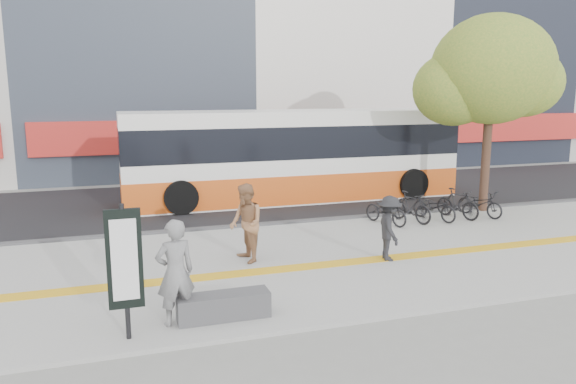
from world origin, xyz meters
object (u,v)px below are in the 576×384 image
object	(u,v)px
bus	(293,158)
seated_woman	(175,272)
pedestrian_dark	(389,228)
signboard	(125,261)
bench	(224,306)
pedestrian_tan	(246,223)
street_tree	(489,72)

from	to	relation	value
bus	seated_woman	world-z (taller)	bus
pedestrian_dark	signboard	bearing A→B (deg)	124.69
signboard	bus	world-z (taller)	bus
bench	signboard	distance (m)	1.94
bench	pedestrian_tan	size ratio (longest dim) A/B	0.88
bus	pedestrian_tan	size ratio (longest dim) A/B	6.60
bench	signboard	size ratio (longest dim) A/B	0.73
pedestrian_tan	pedestrian_dark	distance (m)	3.31
signboard	street_tree	xyz separation A→B (m)	(11.38, 6.33, 3.15)
signboard	pedestrian_dark	world-z (taller)	signboard
street_tree	pedestrian_tan	distance (m)	9.82
street_tree	bench	bearing A→B (deg)	-148.38
bus	pedestrian_tan	distance (m)	7.53
signboard	bus	size ratio (longest dim) A/B	0.18
bus	pedestrian_dark	size ratio (longest dim) A/B	7.90
seated_woman	signboard	bearing A→B (deg)	9.65
street_tree	pedestrian_tan	world-z (taller)	street_tree
street_tree	pedestrian_dark	size ratio (longest dim) A/B	4.16
signboard	pedestrian_tan	size ratio (longest dim) A/B	1.21
bus	signboard	bearing A→B (deg)	-121.40
bench	bus	xyz separation A→B (m)	(4.51, 9.70, 1.26)
signboard	bus	distance (m)	11.72
signboard	street_tree	bearing A→B (deg)	29.07
street_tree	seated_woman	bearing A→B (deg)	-150.42
bench	pedestrian_dark	size ratio (longest dim) A/B	1.06
signboard	street_tree	size ratio (longest dim) A/B	0.35
bench	signboard	world-z (taller)	signboard
signboard	bus	bearing A→B (deg)	58.60
bench	signboard	xyz separation A→B (m)	(-1.60, -0.31, 1.06)
signboard	pedestrian_dark	bearing A→B (deg)	22.09
signboard	pedestrian_dark	distance (m)	6.41
bus	seated_woman	xyz separation A→B (m)	(-5.31, -9.68, -0.57)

